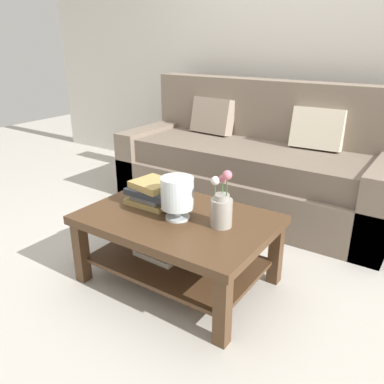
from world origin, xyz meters
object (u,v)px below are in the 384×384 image
(couch, at_px, (255,166))
(glass_hurricane_vase, at_px, (177,194))
(flower_pitcher, at_px, (222,208))
(book_stack_main, at_px, (152,192))
(coffee_table, at_px, (177,234))

(couch, relative_size, glass_hurricane_vase, 9.36)
(glass_hurricane_vase, bearing_deg, couch, 96.57)
(glass_hurricane_vase, xyz_separation_m, flower_pitcher, (0.25, 0.05, -0.04))
(couch, bearing_deg, flower_pitcher, -72.36)
(couch, relative_size, book_stack_main, 7.39)
(book_stack_main, bearing_deg, coffee_table, -13.69)
(book_stack_main, relative_size, glass_hurricane_vase, 1.27)
(glass_hurricane_vase, bearing_deg, flower_pitcher, 11.73)
(flower_pitcher, bearing_deg, coffee_table, -173.82)
(couch, xyz_separation_m, book_stack_main, (-0.09, -1.26, 0.15))
(couch, height_order, flower_pitcher, couch)
(couch, relative_size, coffee_table, 2.10)
(couch, height_order, book_stack_main, couch)
(coffee_table, height_order, flower_pitcher, flower_pitcher)
(glass_hurricane_vase, bearing_deg, coffee_table, 136.66)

